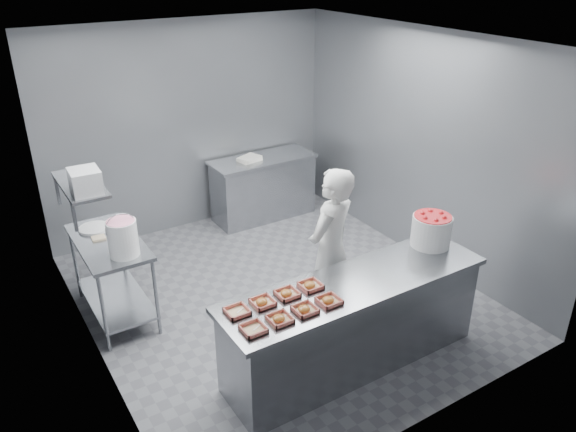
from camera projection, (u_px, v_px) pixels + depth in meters
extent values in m
plane|color=#4C4C51|center=(278.00, 295.00, 6.40)|extent=(4.50, 4.50, 0.00)
plane|color=white|center=(276.00, 40.00, 5.18)|extent=(4.50, 4.50, 0.00)
cube|color=slate|center=(190.00, 127.00, 7.51)|extent=(4.00, 0.04, 2.80)
cube|color=slate|center=(79.00, 227.00, 4.83)|extent=(0.04, 4.50, 2.80)
cube|color=slate|center=(419.00, 148.00, 6.75)|extent=(0.04, 4.50, 2.80)
cube|color=slate|center=(356.00, 284.00, 4.99)|extent=(2.60, 0.70, 0.05)
cube|color=slate|center=(354.00, 325.00, 5.18)|extent=(2.50, 0.64, 0.85)
cube|color=slate|center=(108.00, 242.00, 5.68)|extent=(0.60, 1.20, 0.04)
cube|color=slate|center=(117.00, 298.00, 5.98)|extent=(0.56, 1.15, 0.03)
cylinder|color=slate|center=(104.00, 314.00, 5.32)|extent=(0.04, 0.04, 0.88)
cylinder|color=slate|center=(156.00, 297.00, 5.57)|extent=(0.04, 0.04, 0.88)
cylinder|color=slate|center=(75.00, 263.00, 6.18)|extent=(0.04, 0.04, 0.88)
cylinder|color=slate|center=(122.00, 251.00, 6.43)|extent=(0.04, 0.04, 0.88)
cube|color=slate|center=(263.00, 160.00, 7.90)|extent=(1.50, 0.60, 0.05)
cube|color=slate|center=(263.00, 189.00, 8.09)|extent=(1.44, 0.55, 0.85)
cube|color=slate|center=(80.00, 184.00, 5.31)|extent=(0.35, 0.90, 0.03)
cube|color=#CCB77D|center=(253.00, 329.00, 4.33)|extent=(0.18, 0.18, 0.04)
cube|color=white|center=(257.00, 327.00, 4.36)|extent=(0.10, 0.06, 0.00)
cube|color=#CCB77D|center=(280.00, 319.00, 4.44)|extent=(0.18, 0.18, 0.04)
cube|color=white|center=(284.00, 317.00, 4.48)|extent=(0.10, 0.06, 0.00)
ellipsoid|color=#C17230|center=(279.00, 318.00, 4.43)|extent=(0.10, 0.10, 0.05)
cube|color=#CCB77D|center=(305.00, 310.00, 4.56)|extent=(0.18, 0.18, 0.04)
cube|color=white|center=(309.00, 308.00, 4.59)|extent=(0.10, 0.06, 0.00)
ellipsoid|color=#C17230|center=(304.00, 309.00, 4.55)|extent=(0.10, 0.10, 0.05)
cube|color=#CCB77D|center=(329.00, 301.00, 4.67)|extent=(0.18, 0.18, 0.04)
cube|color=white|center=(332.00, 299.00, 4.71)|extent=(0.10, 0.06, 0.00)
ellipsoid|color=#C17230|center=(328.00, 300.00, 4.66)|extent=(0.10, 0.10, 0.05)
cube|color=#CCB77D|center=(237.00, 311.00, 4.54)|extent=(0.18, 0.18, 0.04)
cube|color=white|center=(241.00, 310.00, 4.57)|extent=(0.10, 0.06, 0.00)
cube|color=#CCB77D|center=(263.00, 302.00, 4.65)|extent=(0.18, 0.18, 0.04)
cube|color=white|center=(267.00, 301.00, 4.69)|extent=(0.10, 0.06, 0.00)
ellipsoid|color=#C17230|center=(262.00, 302.00, 4.64)|extent=(0.10, 0.10, 0.05)
cube|color=#CCB77D|center=(287.00, 294.00, 4.77)|extent=(0.18, 0.18, 0.04)
cube|color=white|center=(291.00, 292.00, 4.80)|extent=(0.10, 0.06, 0.00)
ellipsoid|color=#C17230|center=(286.00, 293.00, 4.76)|extent=(0.10, 0.10, 0.05)
cube|color=#CCB77D|center=(311.00, 286.00, 4.88)|extent=(0.18, 0.18, 0.04)
cube|color=white|center=(314.00, 284.00, 4.92)|extent=(0.10, 0.06, 0.00)
ellipsoid|color=#C17230|center=(310.00, 285.00, 4.87)|extent=(0.10, 0.10, 0.05)
imported|color=silver|center=(330.00, 251.00, 5.56)|extent=(0.74, 0.63, 1.73)
cylinder|color=white|center=(431.00, 231.00, 5.52)|extent=(0.39, 0.39, 0.31)
cylinder|color=#F11C3B|center=(433.00, 218.00, 5.46)|extent=(0.37, 0.37, 0.04)
cylinder|color=white|center=(123.00, 238.00, 5.33)|extent=(0.29, 0.29, 0.36)
cylinder|color=#CF6789|center=(120.00, 222.00, 5.26)|extent=(0.27, 0.27, 0.02)
torus|color=slate|center=(121.00, 228.00, 5.28)|extent=(0.30, 0.01, 0.30)
cylinder|color=white|center=(94.00, 228.00, 5.89)|extent=(0.37, 0.37, 0.02)
cube|color=#CCB28C|center=(99.00, 238.00, 5.70)|extent=(0.14, 0.13, 0.02)
cube|color=gray|center=(85.00, 181.00, 5.05)|extent=(0.27, 0.31, 0.22)
cube|color=silver|center=(249.00, 159.00, 7.77)|extent=(0.34, 0.28, 0.06)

